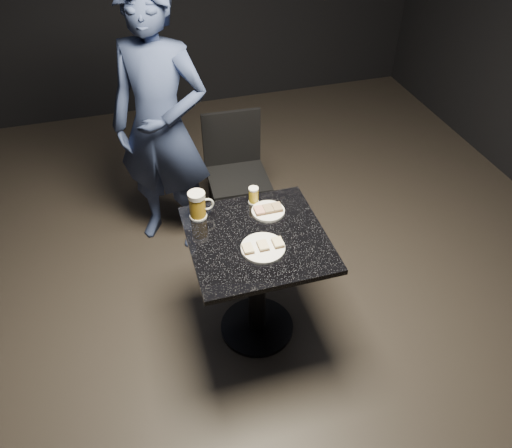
{
  "coord_description": "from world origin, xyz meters",
  "views": [
    {
      "loc": [
        -0.54,
        -1.81,
        2.47
      ],
      "look_at": [
        0.0,
        0.02,
        0.82
      ],
      "focal_mm": 35.0,
      "sensor_mm": 36.0,
      "label": 1
    }
  ],
  "objects_px": {
    "table": "(257,270)",
    "beer_mug": "(198,205)",
    "plate_large": "(263,248)",
    "chair": "(236,168)",
    "patron": "(161,127)",
    "beer_tumbler": "(254,195)",
    "plate_small": "(268,211)"
  },
  "relations": [
    {
      "from": "patron",
      "to": "beer_tumbler",
      "type": "distance_m",
      "value": 0.83
    },
    {
      "from": "plate_large",
      "to": "patron",
      "type": "distance_m",
      "value": 1.16
    },
    {
      "from": "table",
      "to": "beer_tumbler",
      "type": "bearing_deg",
      "value": 77.48
    },
    {
      "from": "plate_large",
      "to": "beer_mug",
      "type": "xyz_separation_m",
      "value": [
        -0.26,
        0.34,
        0.07
      ]
    },
    {
      "from": "plate_small",
      "to": "patron",
      "type": "xyz_separation_m",
      "value": [
        -0.45,
        0.83,
        0.13
      ]
    },
    {
      "from": "plate_small",
      "to": "beer_tumbler",
      "type": "relative_size",
      "value": 1.83
    },
    {
      "from": "table",
      "to": "chair",
      "type": "relative_size",
      "value": 0.86
    },
    {
      "from": "beer_tumbler",
      "to": "chair",
      "type": "height_order",
      "value": "chair"
    },
    {
      "from": "patron",
      "to": "table",
      "type": "bearing_deg",
      "value": -40.48
    },
    {
      "from": "plate_large",
      "to": "beer_mug",
      "type": "bearing_deg",
      "value": 127.15
    },
    {
      "from": "chair",
      "to": "beer_tumbler",
      "type": "bearing_deg",
      "value": -96.07
    },
    {
      "from": "plate_small",
      "to": "patron",
      "type": "height_order",
      "value": "patron"
    },
    {
      "from": "table",
      "to": "chair",
      "type": "height_order",
      "value": "chair"
    },
    {
      "from": "plate_large",
      "to": "plate_small",
      "type": "distance_m",
      "value": 0.29
    },
    {
      "from": "table",
      "to": "chair",
      "type": "bearing_deg",
      "value": 82.08
    },
    {
      "from": "table",
      "to": "beer_mug",
      "type": "distance_m",
      "value": 0.48
    },
    {
      "from": "plate_large",
      "to": "table",
      "type": "xyz_separation_m",
      "value": [
        -0.0,
        0.1,
        -0.25
      ]
    },
    {
      "from": "plate_small",
      "to": "chair",
      "type": "height_order",
      "value": "chair"
    },
    {
      "from": "plate_small",
      "to": "chair",
      "type": "xyz_separation_m",
      "value": [
        0.02,
        0.82,
        -0.26
      ]
    },
    {
      "from": "plate_small",
      "to": "beer_mug",
      "type": "bearing_deg",
      "value": 169.19
    },
    {
      "from": "table",
      "to": "beer_mug",
      "type": "bearing_deg",
      "value": 136.23
    },
    {
      "from": "beer_mug",
      "to": "beer_tumbler",
      "type": "xyz_separation_m",
      "value": [
        0.32,
        0.04,
        -0.03
      ]
    },
    {
      "from": "plate_small",
      "to": "table",
      "type": "distance_m",
      "value": 0.32
    },
    {
      "from": "plate_large",
      "to": "beer_tumbler",
      "type": "relative_size",
      "value": 2.26
    },
    {
      "from": "plate_large",
      "to": "patron",
      "type": "xyz_separation_m",
      "value": [
        -0.34,
        1.1,
        0.13
      ]
    },
    {
      "from": "patron",
      "to": "beer_tumbler",
      "type": "bearing_deg",
      "value": -30.24
    },
    {
      "from": "patron",
      "to": "beer_tumbler",
      "type": "xyz_separation_m",
      "value": [
        0.39,
        -0.73,
        -0.09
      ]
    },
    {
      "from": "beer_mug",
      "to": "chair",
      "type": "distance_m",
      "value": 0.91
    },
    {
      "from": "plate_small",
      "to": "beer_tumbler",
      "type": "bearing_deg",
      "value": 115.76
    },
    {
      "from": "plate_large",
      "to": "beer_mug",
      "type": "distance_m",
      "value": 0.43
    },
    {
      "from": "patron",
      "to": "table",
      "type": "height_order",
      "value": "patron"
    },
    {
      "from": "plate_large",
      "to": "patron",
      "type": "relative_size",
      "value": 0.13
    }
  ]
}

